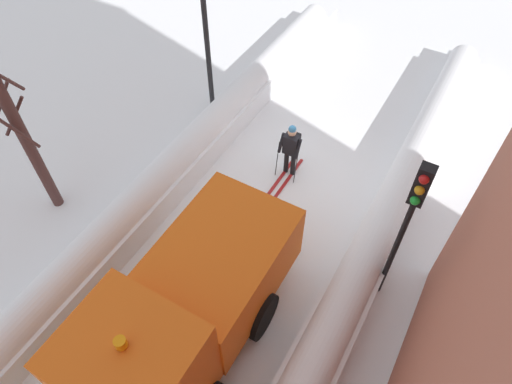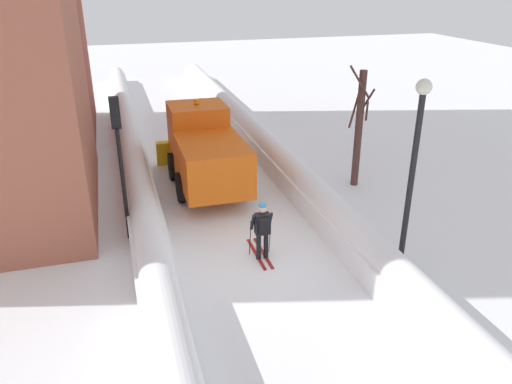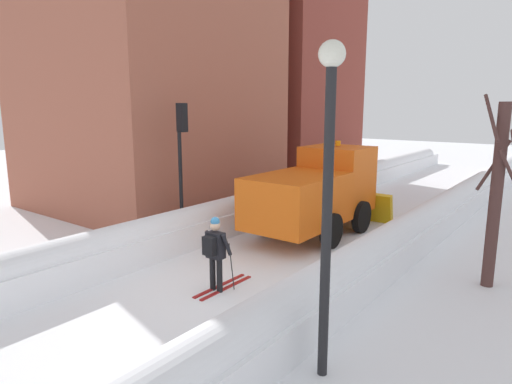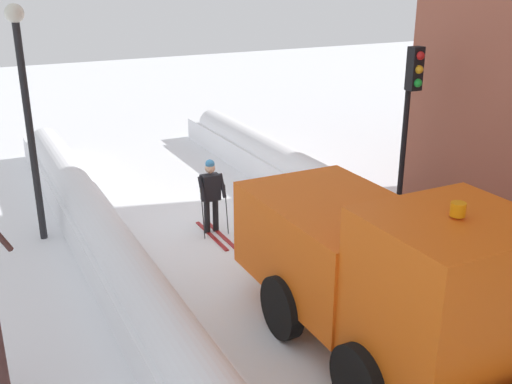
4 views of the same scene
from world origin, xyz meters
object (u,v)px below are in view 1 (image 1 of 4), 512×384
at_px(skier, 291,148).
at_px(street_lamp, 204,14).
at_px(plow_truck, 185,314).
at_px(traffic_light_pole, 410,214).
at_px(bare_tree_near, 27,142).

bearing_deg(skier, street_lamp, -21.41).
distance_m(plow_truck, street_lamp, 8.47).
xyz_separation_m(plow_truck, street_lamp, (4.16, -7.14, 1.85)).
height_order(skier, traffic_light_pole, traffic_light_pole).
bearing_deg(skier, plow_truck, 95.15).
height_order(skier, bare_tree_near, bare_tree_near).
bearing_deg(bare_tree_near, traffic_light_pole, -168.41).
bearing_deg(plow_truck, bare_tree_near, -14.61).
relative_size(traffic_light_pole, street_lamp, 0.84).
relative_size(skier, street_lamp, 0.34).
xyz_separation_m(plow_truck, skier, (0.51, -5.71, -0.48)).
xyz_separation_m(plow_truck, traffic_light_pole, (-3.12, -3.24, 1.62)).
bearing_deg(skier, bare_tree_near, 39.95).
relative_size(plow_truck, skier, 3.31).
distance_m(skier, street_lamp, 4.56).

